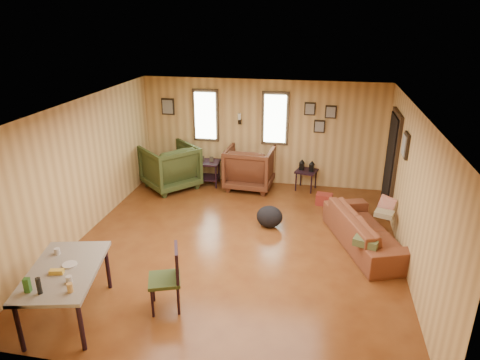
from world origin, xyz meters
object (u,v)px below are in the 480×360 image
object	(u,v)px
recliner_green	(170,165)
side_table	(307,169)
sofa	(367,225)
recliner_brown	(250,165)
dining_table	(64,274)
end_table	(208,169)

from	to	relation	value
recliner_green	side_table	bearing A→B (deg)	140.63
sofa	recliner_green	xyz separation A→B (m)	(-4.18, 1.88, 0.14)
recliner_brown	dining_table	world-z (taller)	recliner_brown
recliner_brown	side_table	xyz separation A→B (m)	(1.27, 0.11, -0.05)
side_table	recliner_green	bearing A→B (deg)	-171.42
recliner_green	dining_table	world-z (taller)	recliner_green
end_table	side_table	world-z (taller)	side_table
recliner_brown	end_table	distance (m)	1.00
recliner_green	side_table	size ratio (longest dim) A/B	1.55
sofa	recliner_green	size ratio (longest dim) A/B	1.88
sofa	dining_table	distance (m)	4.78
recliner_green	dining_table	bearing A→B (deg)	44.69
sofa	recliner_brown	world-z (taller)	recliner_brown
side_table	dining_table	world-z (taller)	dining_table
recliner_brown	end_table	size ratio (longest dim) A/B	1.52
recliner_brown	recliner_green	world-z (taller)	recliner_green
recliner_brown	dining_table	distance (m)	5.13
sofa	recliner_green	distance (m)	4.58
end_table	dining_table	xyz separation A→B (m)	(-0.58, -4.86, 0.27)
end_table	dining_table	world-z (taller)	dining_table
sofa	side_table	world-z (taller)	sofa
recliner_brown	end_table	world-z (taller)	recliner_brown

